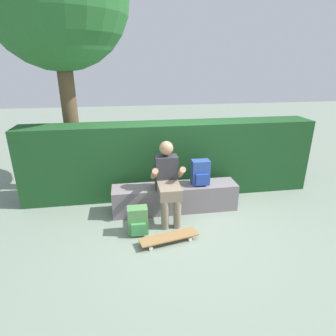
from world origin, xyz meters
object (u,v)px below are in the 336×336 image
person_skater (168,179)px  backpack_on_ground (138,221)px  backpack_on_bench (200,173)px  bench_main (175,198)px  skateboard_near_person (169,237)px

person_skater → backpack_on_ground: size_ratio=2.96×
person_skater → backpack_on_bench: (0.56, 0.19, -0.01)m
backpack_on_ground → bench_main: bearing=42.5°
bench_main → backpack_on_ground: bearing=-137.5°
bench_main → backpack_on_ground: (-0.64, -0.58, -0.02)m
person_skater → backpack_on_bench: size_ratio=2.96×
person_skater → skateboard_near_person: 0.87m
bench_main → backpack_on_bench: size_ratio=5.00×
backpack_on_ground → person_skater: bearing=37.9°
backpack_on_bench → backpack_on_ground: 1.27m
person_skater → skateboard_near_person: (-0.09, -0.66, -0.56)m
skateboard_near_person → backpack_on_ground: size_ratio=2.06×
bench_main → backpack_on_ground: size_ratio=5.00×
skateboard_near_person → backpack_on_bench: 1.21m
bench_main → backpack_on_bench: 0.58m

